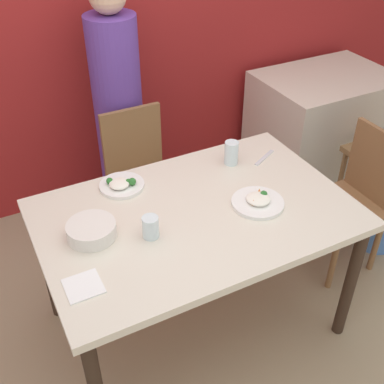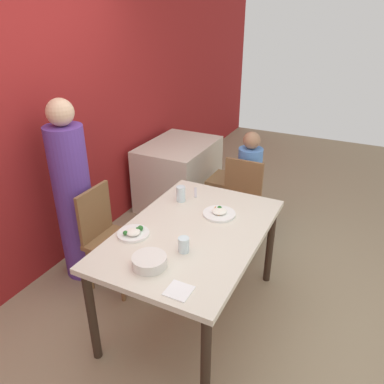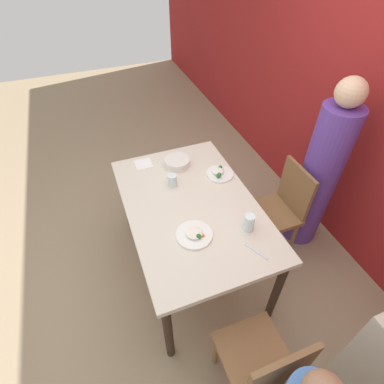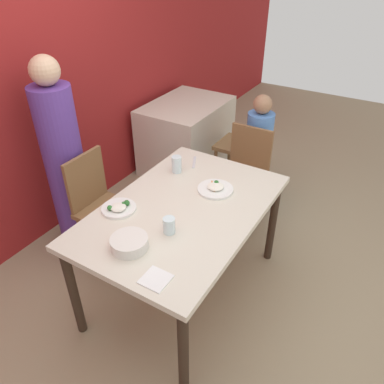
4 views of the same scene
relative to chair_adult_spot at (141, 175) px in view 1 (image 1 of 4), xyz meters
name	(u,v)px [view 1 (image 1 of 4)]	position (x,y,z in m)	size (l,w,h in m)	color
ground_plane	(195,321)	(-0.04, -0.81, -0.48)	(10.00, 10.00, 0.00)	#998466
wall_back	(85,5)	(-0.04, 0.65, 0.87)	(10.00, 0.06, 2.70)	maroon
dining_table	(196,225)	(-0.04, -0.81, 0.21)	(1.44, 0.94, 0.78)	beige
chair_adult_spot	(141,175)	(0.00, 0.00, 0.00)	(0.40, 0.40, 0.88)	brown
chair_child_spot	(354,197)	(1.02, -0.78, 0.00)	(0.40, 0.40, 0.88)	brown
person_adult	(119,116)	(0.00, 0.32, 0.26)	(0.31, 0.31, 1.58)	#5B3893
bowl_curry	(91,230)	(-0.52, -0.75, 0.33)	(0.21, 0.21, 0.07)	silver
plate_rice_adult	(258,202)	(0.24, -0.89, 0.31)	(0.25, 0.25, 0.05)	white
plate_rice_child	(122,185)	(-0.28, -0.47, 0.31)	(0.22, 0.22, 0.06)	white
glass_water_tall	(151,227)	(-0.29, -0.87, 0.35)	(0.07, 0.07, 0.10)	silver
glass_water_short	(231,153)	(0.31, -0.53, 0.36)	(0.07, 0.07, 0.13)	silver
napkin_folded	(83,286)	(-0.64, -1.02, 0.30)	(0.14, 0.14, 0.01)	white
fork_steel	(264,158)	(0.50, -0.57, 0.30)	(0.17, 0.10, 0.01)	silver
background_table	(321,122)	(1.59, 0.18, -0.10)	(0.99, 0.72, 0.76)	beige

